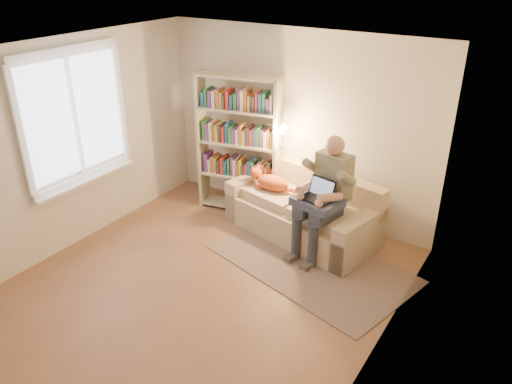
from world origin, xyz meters
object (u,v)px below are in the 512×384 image
Objects in this scene: sofa at (303,213)px; person at (326,191)px; laptop at (320,195)px; cat at (270,182)px; bookshelf at (239,138)px.

person reaches higher than sofa.
sofa is 5.38× the size of laptop.
sofa is at bearing 148.18° from laptop.
person is 0.15m from laptop.
bookshelf reaches higher than cat.
person is 0.76× the size of bookshelf.
cat is (-0.91, 0.22, -0.19)m from person.
sofa is 0.71m from person.
sofa is 0.61m from cat.
bookshelf is at bearing 172.57° from laptop.
person reaches higher than cat.
person is 3.78× the size of laptop.
cat is at bearing 170.12° from laptop.
laptop is at bearing -78.50° from person.
laptop reaches higher than cat.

